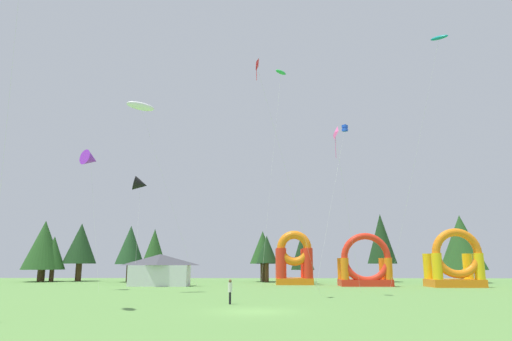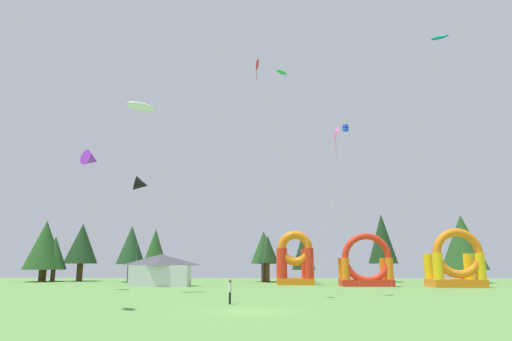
% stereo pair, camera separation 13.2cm
% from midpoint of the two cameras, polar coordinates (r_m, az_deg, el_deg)
% --- Properties ---
extents(ground_plane, '(120.00, 120.00, 0.00)m').
position_cam_midpoint_polar(ground_plane, '(27.37, -0.51, -17.30)').
color(ground_plane, '#5B8C42').
extents(kite_red_diamond, '(5.71, 4.71, 19.86)m').
position_cam_midpoint_polar(kite_red_diamond, '(39.87, 0.03, 12.69)').
color(kite_red_diamond, red).
rests_on(kite_red_diamond, ground_plane).
extents(kite_teal_parafoil, '(5.44, 7.68, 25.10)m').
position_cam_midpoint_polar(kite_teal_parafoil, '(50.06, 21.92, 15.12)').
color(kite_teal_parafoil, '#0C7F7A').
rests_on(kite_teal_parafoil, ground_plane).
extents(kite_purple_delta, '(3.66, 2.79, 14.83)m').
position_cam_midpoint_polar(kite_purple_delta, '(52.69, -20.13, 1.34)').
color(kite_purple_delta, purple).
rests_on(kite_purple_delta, ground_plane).
extents(kite_white_parafoil, '(7.57, 3.05, 18.85)m').
position_cam_midpoint_polar(kite_white_parafoil, '(47.50, -14.38, 7.80)').
color(kite_white_parafoil, white).
rests_on(kite_white_parafoil, ground_plane).
extents(kite_blue_box, '(4.97, 5.51, 19.26)m').
position_cam_midpoint_polar(kite_blue_box, '(56.40, 11.00, 5.13)').
color(kite_blue_box, blue).
rests_on(kite_blue_box, ground_plane).
extents(kite_pink_diamond, '(2.87, 4.61, 14.74)m').
position_cam_midpoint_polar(kite_pink_diamond, '(41.70, 9.76, 4.44)').
color(kite_pink_diamond, '#EA599E').
rests_on(kite_pink_diamond, ground_plane).
extents(kite_black_delta, '(2.47, 5.20, 14.14)m').
position_cam_midpoint_polar(kite_black_delta, '(62.22, -14.36, -1.69)').
color(kite_black_delta, black).
rests_on(kite_black_delta, ground_plane).
extents(kite_green_parafoil, '(3.71, 6.26, 28.06)m').
position_cam_midpoint_polar(kite_green_parafoil, '(61.21, 3.07, 12.19)').
color(kite_green_parafoil, green).
rests_on(kite_green_parafoil, ground_plane).
extents(person_midfield, '(0.32, 0.32, 1.65)m').
position_cam_midpoint_polar(person_midfield, '(32.09, -3.39, -14.68)').
color(person_midfield, black).
rests_on(person_midfield, ground_plane).
extents(inflatable_blue_arch, '(4.79, 4.81, 6.93)m').
position_cam_midpoint_polar(inflatable_blue_arch, '(61.38, 4.73, -11.55)').
color(inflatable_blue_arch, orange).
rests_on(inflatable_blue_arch, ground_plane).
extents(inflatable_yellow_castle, '(6.20, 3.51, 6.37)m').
position_cam_midpoint_polar(inflatable_yellow_castle, '(57.96, 13.51, -11.78)').
color(inflatable_yellow_castle, red).
rests_on(inflatable_yellow_castle, ground_plane).
extents(inflatable_red_slide, '(5.96, 4.14, 6.75)m').
position_cam_midpoint_polar(inflatable_red_slide, '(59.01, 23.67, -10.92)').
color(inflatable_red_slide, orange).
rests_on(inflatable_red_slide, ground_plane).
extents(festival_tent, '(7.09, 3.11, 3.84)m').
position_cam_midpoint_polar(festival_tent, '(58.06, -12.05, -12.13)').
color(festival_tent, silver).
rests_on(festival_tent, ground_plane).
extents(tree_row_0, '(6.03, 6.03, 9.23)m').
position_cam_midpoint_polar(tree_row_0, '(77.81, -25.15, -8.48)').
color(tree_row_0, '#4C331E').
rests_on(tree_row_0, ground_plane).
extents(tree_row_1, '(3.73, 3.73, 6.82)m').
position_cam_midpoint_polar(tree_row_1, '(77.29, -24.13, -9.44)').
color(tree_row_1, '#4C331E').
rests_on(tree_row_1, ground_plane).
extents(tree_row_2, '(5.10, 5.10, 8.96)m').
position_cam_midpoint_polar(tree_row_2, '(77.62, -21.21, -8.57)').
color(tree_row_2, '#4C331E').
rests_on(tree_row_2, ground_plane).
extents(tree_row_3, '(4.27, 4.27, 8.33)m').
position_cam_midpoint_polar(tree_row_3, '(71.83, -15.56, -9.02)').
color(tree_row_3, '#4C331E').
rests_on(tree_row_3, ground_plane).
extents(tree_row_4, '(3.87, 3.87, 8.14)m').
position_cam_midpoint_polar(tree_row_4, '(74.84, -12.71, -9.60)').
color(tree_row_4, '#4C331E').
rests_on(tree_row_4, ground_plane).
extents(tree_row_5, '(3.43, 3.43, 7.70)m').
position_cam_midpoint_polar(tree_row_5, '(69.48, -12.71, -9.37)').
color(tree_row_5, '#4C331E').
rests_on(tree_row_5, ground_plane).
extents(tree_row_6, '(3.94, 3.94, 7.63)m').
position_cam_midpoint_polar(tree_row_6, '(70.60, 0.79, -9.67)').
color(tree_row_6, '#4C331E').
rests_on(tree_row_6, ground_plane).
extents(tree_row_7, '(3.17, 3.17, 6.79)m').
position_cam_midpoint_polar(tree_row_7, '(68.47, 1.30, -9.92)').
color(tree_row_7, '#4C331E').
rests_on(tree_row_7, ground_plane).
extents(tree_row_8, '(3.47, 3.47, 7.32)m').
position_cam_midpoint_polar(tree_row_8, '(69.54, 5.79, -10.05)').
color(tree_row_8, '#4C331E').
rests_on(tree_row_8, ground_plane).
extents(tree_row_9, '(4.36, 4.36, 10.17)m').
position_cam_midpoint_polar(tree_row_9, '(72.49, 15.39, -8.29)').
color(tree_row_9, '#4C331E').
rests_on(tree_row_9, ground_plane).
extents(tree_row_10, '(6.60, 6.60, 9.75)m').
position_cam_midpoint_polar(tree_row_10, '(73.75, 24.34, -8.23)').
color(tree_row_10, '#4C331E').
rests_on(tree_row_10, ground_plane).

